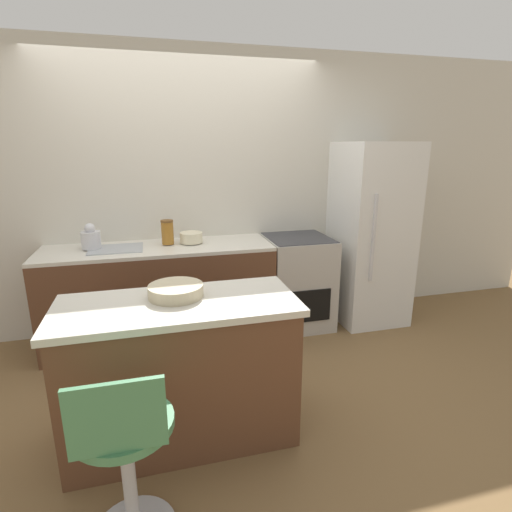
{
  "coord_description": "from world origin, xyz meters",
  "views": [
    {
      "loc": [
        -0.34,
        -3.15,
        1.74
      ],
      "look_at": [
        0.41,
        -0.34,
        0.93
      ],
      "focal_mm": 28.0,
      "sensor_mm": 36.0,
      "label": 1
    }
  ],
  "objects_px": {
    "stool_chair": "(126,459)",
    "kettle": "(91,238)",
    "mixing_bowl": "(191,237)",
    "oven_range": "(297,281)",
    "refrigerator": "(370,234)"
  },
  "relations": [
    {
      "from": "stool_chair",
      "to": "kettle",
      "type": "height_order",
      "value": "kettle"
    },
    {
      "from": "refrigerator",
      "to": "mixing_bowl",
      "type": "xyz_separation_m",
      "value": [
        -1.76,
        0.08,
        0.05
      ]
    },
    {
      "from": "refrigerator",
      "to": "mixing_bowl",
      "type": "height_order",
      "value": "refrigerator"
    },
    {
      "from": "kettle",
      "to": "stool_chair",
      "type": "bearing_deg",
      "value": -80.76
    },
    {
      "from": "stool_chair",
      "to": "mixing_bowl",
      "type": "height_order",
      "value": "mixing_bowl"
    },
    {
      "from": "oven_range",
      "to": "stool_chair",
      "type": "height_order",
      "value": "stool_chair"
    },
    {
      "from": "stool_chair",
      "to": "mixing_bowl",
      "type": "distance_m",
      "value": 2.15
    },
    {
      "from": "stool_chair",
      "to": "kettle",
      "type": "xyz_separation_m",
      "value": [
        -0.33,
        2.03,
        0.53
      ]
    },
    {
      "from": "oven_range",
      "to": "kettle",
      "type": "height_order",
      "value": "kettle"
    },
    {
      "from": "stool_chair",
      "to": "mixing_bowl",
      "type": "relative_size",
      "value": 4.53
    },
    {
      "from": "oven_range",
      "to": "refrigerator",
      "type": "relative_size",
      "value": 0.5
    },
    {
      "from": "stool_chair",
      "to": "kettle",
      "type": "relative_size",
      "value": 4.2
    },
    {
      "from": "oven_range",
      "to": "stool_chair",
      "type": "bearing_deg",
      "value": -127.46
    },
    {
      "from": "stool_chair",
      "to": "mixing_bowl",
      "type": "bearing_deg",
      "value": 75.97
    },
    {
      "from": "refrigerator",
      "to": "kettle",
      "type": "distance_m",
      "value": 2.6
    }
  ]
}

